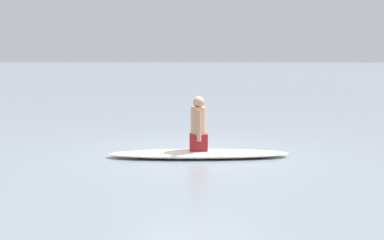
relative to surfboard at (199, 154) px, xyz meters
name	(u,v)px	position (x,y,z in m)	size (l,w,h in m)	color
ground_plane	(195,153)	(0.48, 0.10, -0.07)	(400.00, 400.00, 0.00)	gray
surfboard	(199,154)	(0.00, 0.00, 0.00)	(3.34, 0.74, 0.14)	silver
person_paddler	(199,126)	(0.00, 0.00, 0.52)	(0.44, 0.35, 0.99)	#A51E23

